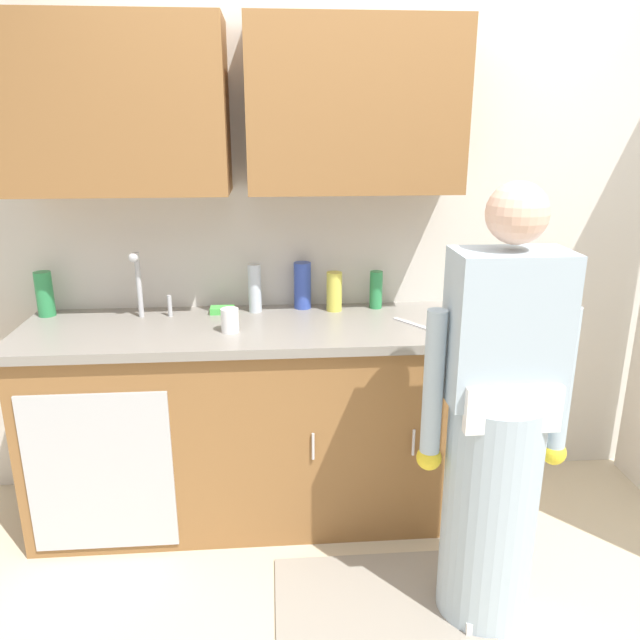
{
  "coord_description": "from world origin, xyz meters",
  "views": [
    {
      "loc": [
        -0.42,
        -1.93,
        1.79
      ],
      "look_at": [
        -0.22,
        0.55,
        1.0
      ],
      "focal_mm": 34.9,
      "sensor_mm": 36.0,
      "label": 1
    }
  ],
  "objects_px": {
    "bottle_water_tall": "(334,291)",
    "sponge": "(222,310)",
    "bottle_soap": "(376,290)",
    "bottle_dish_liquid": "(255,288)",
    "bottle_cleaner_spray": "(45,294)",
    "bottle_water_short": "(302,285)",
    "person_at_sink": "(495,448)",
    "cup_by_sink": "(230,320)",
    "knife_on_counter": "(414,324)",
    "sink": "(145,330)"
  },
  "relations": [
    {
      "from": "sink",
      "to": "bottle_water_short",
      "type": "relative_size",
      "value": 2.25
    },
    {
      "from": "sink",
      "to": "cup_by_sink",
      "type": "height_order",
      "value": "sink"
    },
    {
      "from": "bottle_cleaner_spray",
      "to": "bottle_water_short",
      "type": "relative_size",
      "value": 0.93
    },
    {
      "from": "sponge",
      "to": "knife_on_counter",
      "type": "bearing_deg",
      "value": -16.22
    },
    {
      "from": "cup_by_sink",
      "to": "bottle_water_short",
      "type": "bearing_deg",
      "value": 45.67
    },
    {
      "from": "bottle_soap",
      "to": "sponge",
      "type": "relative_size",
      "value": 1.63
    },
    {
      "from": "sink",
      "to": "bottle_soap",
      "type": "relative_size",
      "value": 2.79
    },
    {
      "from": "sink",
      "to": "bottle_water_short",
      "type": "distance_m",
      "value": 0.75
    },
    {
      "from": "bottle_cleaner_spray",
      "to": "cup_by_sink",
      "type": "height_order",
      "value": "bottle_cleaner_spray"
    },
    {
      "from": "bottle_cleaner_spray",
      "to": "knife_on_counter",
      "type": "distance_m",
      "value": 1.68
    },
    {
      "from": "person_at_sink",
      "to": "bottle_water_short",
      "type": "distance_m",
      "value": 1.2
    },
    {
      "from": "sink",
      "to": "person_at_sink",
      "type": "relative_size",
      "value": 0.31
    },
    {
      "from": "bottle_cleaner_spray",
      "to": "bottle_dish_liquid",
      "type": "relative_size",
      "value": 0.91
    },
    {
      "from": "sink",
      "to": "bottle_water_short",
      "type": "bearing_deg",
      "value": 18.21
    },
    {
      "from": "bottle_water_tall",
      "to": "bottle_soap",
      "type": "bearing_deg",
      "value": 7.93
    },
    {
      "from": "person_at_sink",
      "to": "bottle_soap",
      "type": "bearing_deg",
      "value": 106.67
    },
    {
      "from": "bottle_dish_liquid",
      "to": "knife_on_counter",
      "type": "relative_size",
      "value": 0.95
    },
    {
      "from": "person_at_sink",
      "to": "bottle_soap",
      "type": "distance_m",
      "value": 1.03
    },
    {
      "from": "bottle_cleaner_spray",
      "to": "sponge",
      "type": "distance_m",
      "value": 0.81
    },
    {
      "from": "bottle_cleaner_spray",
      "to": "bottle_water_tall",
      "type": "bearing_deg",
      "value": -0.92
    },
    {
      "from": "bottle_water_tall",
      "to": "knife_on_counter",
      "type": "xyz_separation_m",
      "value": [
        0.33,
        -0.25,
        -0.09
      ]
    },
    {
      "from": "sponge",
      "to": "bottle_water_short",
      "type": "bearing_deg",
      "value": 8.78
    },
    {
      "from": "bottle_cleaner_spray",
      "to": "bottle_water_short",
      "type": "bearing_deg",
      "value": 1.66
    },
    {
      "from": "bottle_water_tall",
      "to": "sponge",
      "type": "bearing_deg",
      "value": -179.67
    },
    {
      "from": "cup_by_sink",
      "to": "knife_on_counter",
      "type": "bearing_deg",
      "value": 1.89
    },
    {
      "from": "bottle_cleaner_spray",
      "to": "sink",
      "type": "bearing_deg",
      "value": -22.52
    },
    {
      "from": "sink",
      "to": "cup_by_sink",
      "type": "relative_size",
      "value": 4.9
    },
    {
      "from": "bottle_water_short",
      "to": "knife_on_counter",
      "type": "distance_m",
      "value": 0.58
    },
    {
      "from": "knife_on_counter",
      "to": "bottle_cleaner_spray",
      "type": "bearing_deg",
      "value": 46.26
    },
    {
      "from": "sink",
      "to": "person_at_sink",
      "type": "distance_m",
      "value": 1.54
    },
    {
      "from": "person_at_sink",
      "to": "knife_on_counter",
      "type": "xyz_separation_m",
      "value": [
        -0.15,
        0.65,
        0.25
      ]
    },
    {
      "from": "bottle_water_short",
      "to": "bottle_water_tall",
      "type": "bearing_deg",
      "value": -20.77
    },
    {
      "from": "bottle_water_tall",
      "to": "sponge",
      "type": "height_order",
      "value": "bottle_water_tall"
    },
    {
      "from": "bottle_water_short",
      "to": "bottle_soap",
      "type": "bearing_deg",
      "value": -4.45
    },
    {
      "from": "bottle_water_short",
      "to": "cup_by_sink",
      "type": "xyz_separation_m",
      "value": [
        -0.33,
        -0.33,
        -0.06
      ]
    },
    {
      "from": "bottle_soap",
      "to": "bottle_cleaner_spray",
      "type": "xyz_separation_m",
      "value": [
        -1.53,
        -0.01,
        0.01
      ]
    },
    {
      "from": "cup_by_sink",
      "to": "bottle_dish_liquid",
      "type": "bearing_deg",
      "value": 70.81
    },
    {
      "from": "sink",
      "to": "bottle_dish_liquid",
      "type": "bearing_deg",
      "value": 21.36
    },
    {
      "from": "bottle_water_short",
      "to": "sink",
      "type": "bearing_deg",
      "value": -161.79
    },
    {
      "from": "bottle_soap",
      "to": "cup_by_sink",
      "type": "xyz_separation_m",
      "value": [
        -0.68,
        -0.31,
        -0.04
      ]
    },
    {
      "from": "sink",
      "to": "cup_by_sink",
      "type": "bearing_deg",
      "value": -15.04
    },
    {
      "from": "person_at_sink",
      "to": "bottle_dish_liquid",
      "type": "relative_size",
      "value": 7.12
    },
    {
      "from": "cup_by_sink",
      "to": "bottle_cleaner_spray",
      "type": "bearing_deg",
      "value": 160.71
    },
    {
      "from": "bottle_water_tall",
      "to": "bottle_water_short",
      "type": "xyz_separation_m",
      "value": [
        -0.15,
        0.06,
        0.02
      ]
    },
    {
      "from": "knife_on_counter",
      "to": "sponge",
      "type": "relative_size",
      "value": 2.18
    },
    {
      "from": "bottle_water_tall",
      "to": "cup_by_sink",
      "type": "distance_m",
      "value": 0.55
    },
    {
      "from": "bottle_soap",
      "to": "bottle_dish_liquid",
      "type": "height_order",
      "value": "bottle_dish_liquid"
    },
    {
      "from": "bottle_soap",
      "to": "bottle_water_short",
      "type": "bearing_deg",
      "value": 175.55
    },
    {
      "from": "sink",
      "to": "person_at_sink",
      "type": "height_order",
      "value": "person_at_sink"
    },
    {
      "from": "person_at_sink",
      "to": "sponge",
      "type": "bearing_deg",
      "value": 138.17
    }
  ]
}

